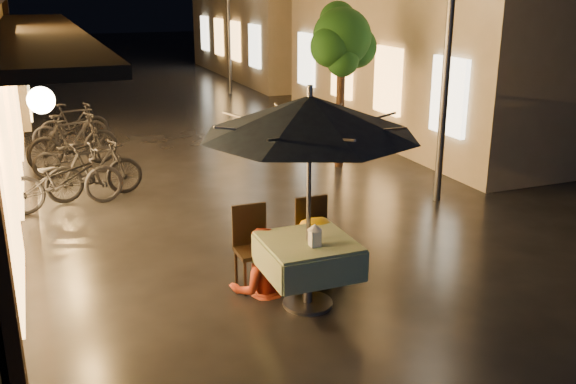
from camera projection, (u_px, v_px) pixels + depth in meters
name	position (u px, v px, depth m)	size (l,w,h in m)	color
ground	(323.00, 277.00, 7.89)	(90.00, 90.00, 0.00)	black
street_tree	(342.00, 42.00, 11.99)	(1.43, 1.20, 3.15)	black
streetlamp_near	(450.00, 20.00, 9.81)	(0.36, 0.36, 4.23)	#59595E
streetlamp_far	(228.00, 2.00, 20.44)	(0.36, 0.36, 4.23)	#59595E
cafe_table	(308.00, 256.00, 7.02)	(0.99, 0.99, 0.78)	#59595E
patio_umbrella	(310.00, 116.00, 6.54)	(2.31, 2.31, 2.46)	#59595E
cafe_chair_left	(252.00, 242.00, 7.54)	(0.42, 0.42, 0.97)	black
cafe_chair_right	(314.00, 233.00, 7.82)	(0.42, 0.42, 0.97)	black
table_lantern	(315.00, 234.00, 6.76)	(0.16, 0.16, 0.25)	white
person_orange	(260.00, 230.00, 7.29)	(0.75, 0.58, 1.54)	#D34525
person_yellow	(317.00, 220.00, 7.51)	(1.03, 0.59, 1.60)	#E4A500
bicycle_0	(64.00, 179.00, 10.17)	(0.65, 1.86, 0.98)	black
bicycle_1	(94.00, 170.00, 10.66)	(0.46, 1.64, 0.98)	black
bicycle_2	(74.00, 155.00, 11.99)	(0.53, 1.52, 0.80)	black
bicycle_3	(73.00, 141.00, 12.47)	(0.51, 1.81, 1.09)	black
bicycle_4	(70.00, 128.00, 14.08)	(0.57, 1.63, 0.85)	black
bicycle_5	(74.00, 124.00, 14.33)	(0.44, 1.57, 0.95)	black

